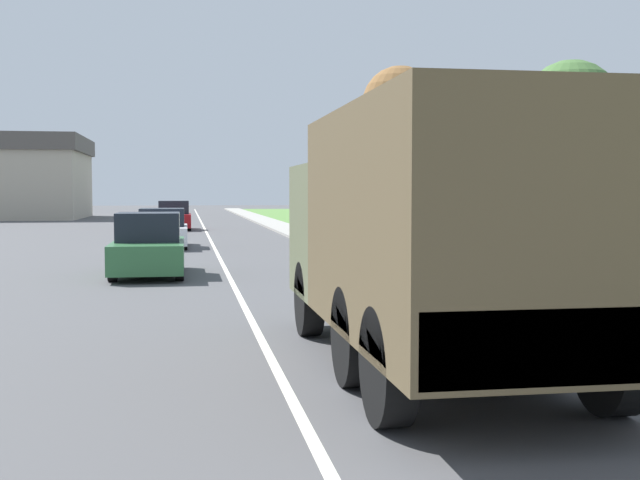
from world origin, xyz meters
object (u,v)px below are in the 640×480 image
car_second_ahead (162,230)px  car_nearest_ahead (149,247)px  car_third_ahead (174,217)px  military_truck (434,230)px  pickup_truck (578,250)px

car_second_ahead → car_nearest_ahead: bearing=-90.2°
car_nearest_ahead → car_third_ahead: bearing=89.4°
military_truck → car_nearest_ahead: 12.25m
military_truck → car_nearest_ahead: (-3.79, 11.61, -0.95)m
military_truck → pickup_truck: military_truck is taller
car_second_ahead → car_third_ahead: size_ratio=1.05×
car_nearest_ahead → car_second_ahead: car_nearest_ahead is taller
car_second_ahead → military_truck: bearing=-80.3°
car_nearest_ahead → military_truck: bearing=-71.9°
car_second_ahead → car_third_ahead: car_third_ahead is taller
military_truck → pickup_truck: 8.30m
car_third_ahead → pickup_truck: (8.67, -29.84, 0.17)m
military_truck → pickup_truck: (5.16, 6.46, -0.76)m
car_second_ahead → pickup_truck: size_ratio=0.89×
car_nearest_ahead → car_second_ahead: bearing=89.8°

